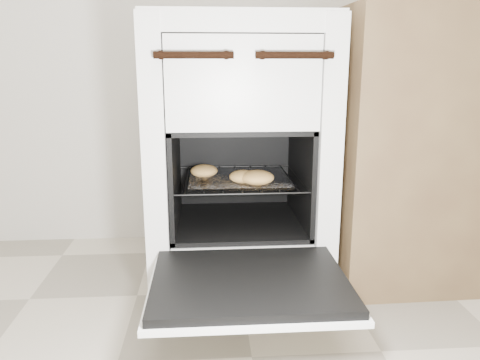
# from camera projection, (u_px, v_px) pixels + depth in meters

# --- Properties ---
(stove) EXTENTS (0.55, 0.62, 0.85)m
(stove) POSITION_uv_depth(u_px,v_px,m) (237.00, 157.00, 1.56)
(stove) COLOR white
(stove) RESTS_ON ground
(oven_door) EXTENTS (0.50, 0.39, 0.04)m
(oven_door) POSITION_uv_depth(u_px,v_px,m) (250.00, 284.00, 1.16)
(oven_door) COLOR black
(oven_door) RESTS_ON stove
(oven_rack) EXTENTS (0.40, 0.39, 0.01)m
(oven_rack) POSITION_uv_depth(u_px,v_px,m) (238.00, 179.00, 1.51)
(oven_rack) COLOR black
(oven_rack) RESTS_ON stove
(foil_sheet) EXTENTS (0.31, 0.28, 0.01)m
(foil_sheet) POSITION_uv_depth(u_px,v_px,m) (239.00, 178.00, 1.49)
(foil_sheet) COLOR silver
(foil_sheet) RESTS_ON oven_rack
(baked_rolls) EXTENTS (0.27, 0.22, 0.04)m
(baked_rolls) POSITION_uv_depth(u_px,v_px,m) (237.00, 175.00, 1.44)
(baked_rolls) COLOR tan
(baked_rolls) RESTS_ON foil_sheet
(counter) EXTENTS (0.90, 0.61, 0.88)m
(counter) POSITION_uv_depth(u_px,v_px,m) (450.00, 144.00, 1.64)
(counter) COLOR brown
(counter) RESTS_ON ground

